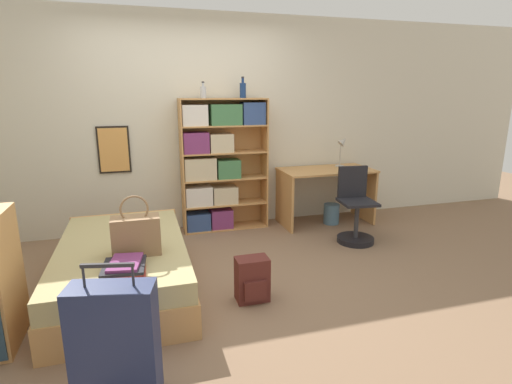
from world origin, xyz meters
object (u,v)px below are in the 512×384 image
(book_stack_on_bed, at_px, (124,267))
(desk_chair, at_px, (355,217))
(bottle_green, at_px, (203,92))
(bed, at_px, (124,266))
(desk_lamp, at_px, (342,146))
(handbag, at_px, (136,235))
(desk, at_px, (326,186))
(backpack, at_px, (252,280))
(bookcase, at_px, (217,163))
(bottle_brown, at_px, (243,90))
(waste_bin, at_px, (331,214))
(suitcase, at_px, (115,343))

(book_stack_on_bed, distance_m, desk_chair, 2.72)
(bottle_green, relative_size, desk_chair, 0.22)
(bed, relative_size, desk_lamp, 4.49)
(bottle_green, bearing_deg, handbag, -117.14)
(book_stack_on_bed, xyz_separation_m, desk_lamp, (2.73, 1.91, 0.52))
(bed, distance_m, desk, 2.78)
(desk, relative_size, backpack, 3.18)
(desk_chair, bearing_deg, bookcase, 148.47)
(handbag, xyz_separation_m, backpack, (0.89, -0.21, -0.41))
(bed, bearing_deg, desk, 25.42)
(bottle_brown, xyz_separation_m, desk_lamp, (1.34, -0.05, -0.72))
(bottle_green, xyz_separation_m, waste_bin, (1.61, -0.19, -1.55))
(desk, bearing_deg, book_stack_on_bed, -143.88)
(desk_chair, relative_size, waste_bin, 3.29)
(bottle_green, bearing_deg, desk, -4.87)
(bed, height_order, desk_lamp, desk_lamp)
(suitcase, relative_size, bottle_brown, 3.30)
(bookcase, distance_m, desk_chair, 1.77)
(bottle_brown, distance_m, desk_lamp, 1.52)
(handbag, relative_size, bottle_brown, 1.94)
(handbag, bearing_deg, bed, 114.22)
(suitcase, bearing_deg, desk_chair, 35.56)
(backpack, bearing_deg, suitcase, -140.84)
(handbag, distance_m, desk_lamp, 3.11)
(book_stack_on_bed, distance_m, bottle_green, 2.45)
(backpack, bearing_deg, bottle_green, 92.04)
(desk_chair, bearing_deg, bottle_brown, 140.85)
(suitcase, height_order, bookcase, bookcase)
(bottle_green, relative_size, desk, 0.16)
(bed, distance_m, bottle_brown, 2.48)
(handbag, height_order, bottle_brown, bottle_brown)
(suitcase, bearing_deg, desk_lamp, 43.61)
(desk, bearing_deg, bookcase, 173.35)
(backpack, bearing_deg, bed, 153.68)
(bottle_green, bearing_deg, bed, -125.92)
(suitcase, distance_m, bottle_green, 3.12)
(handbag, distance_m, desk, 2.79)
(bottle_green, distance_m, desk, 1.95)
(bed, bearing_deg, bottle_brown, 43.41)
(bottle_brown, bearing_deg, desk, -9.27)
(book_stack_on_bed, distance_m, backpack, 1.03)
(handbag, bearing_deg, bottle_green, 62.86)
(bookcase, distance_m, bottle_brown, 0.93)
(bottle_green, bearing_deg, bottle_brown, 4.94)
(book_stack_on_bed, height_order, backpack, book_stack_on_bed)
(bed, xyz_separation_m, desk_chair, (2.53, 0.47, 0.07))
(suitcase, relative_size, desk_lamp, 2.00)
(desk_lamp, distance_m, backpack, 2.65)
(desk_lamp, bearing_deg, bottle_brown, 177.76)
(desk_chair, distance_m, waste_bin, 0.67)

